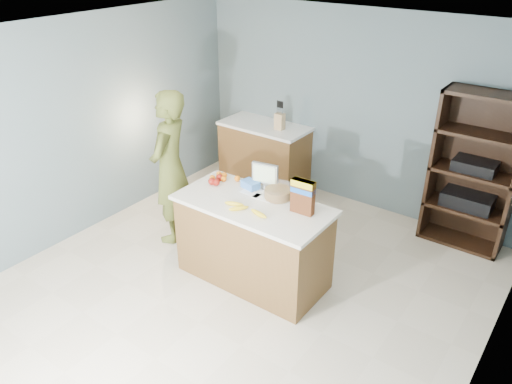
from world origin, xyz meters
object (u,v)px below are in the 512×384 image
Objects in this scene: shelving_unit at (474,174)px; person at (170,168)px; counter_peninsula at (253,244)px; tv at (265,175)px; cereal_box at (303,194)px.

shelving_unit is 3.40m from person.
counter_peninsula is 5.53× the size of tv.
counter_peninsula is 0.87× the size of person.
cereal_box is at bearing -19.12° from tv.
counter_peninsula is 0.87× the size of shelving_unit.
cereal_box reaches higher than tv.
tv is (-0.08, 0.32, 0.64)m from counter_peninsula.
counter_peninsula is 4.63× the size of cereal_box.
tv is 0.60m from cereal_box.
cereal_box reaches higher than counter_peninsula.
tv is at bearing 160.88° from cereal_box.
cereal_box is (-1.06, -1.93, 0.23)m from shelving_unit.
person is 6.34× the size of tv.
person is 5.31× the size of cereal_box.
counter_peninsula is 2.61m from shelving_unit.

